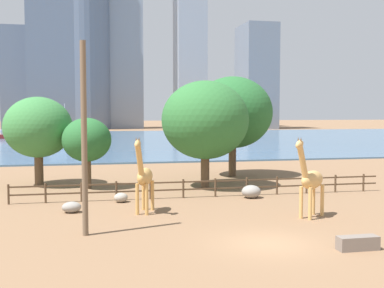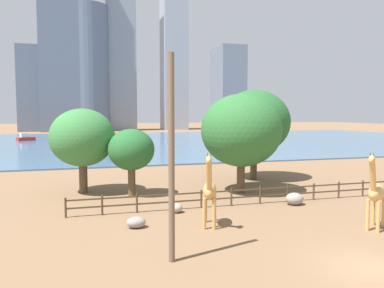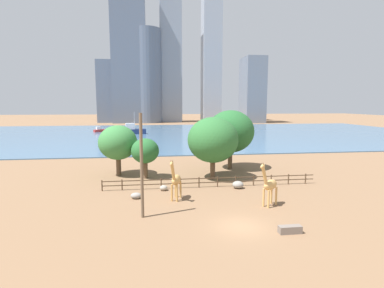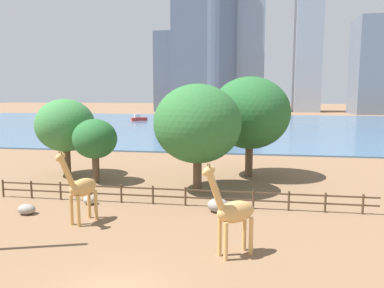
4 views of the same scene
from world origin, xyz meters
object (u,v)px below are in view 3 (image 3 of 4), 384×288
tree_left_small (231,132)px  boat_sailboat (100,130)px  feeding_trough (290,230)px  giraffe_companion (269,185)px  giraffe_tall (176,180)px  boulder_by_pole (238,185)px  tree_right_tall (145,151)px  utility_pole (142,166)px  boulder_near_fence (136,196)px  boulder_small (164,188)px  tree_center_broad (213,140)px  tree_left_large (118,143)px  boat_ferry (133,130)px

tree_left_small → boat_sailboat: 72.05m
feeding_trough → giraffe_companion: bearing=82.9°
giraffe_tall → boulder_by_pole: (7.71, 3.37, -1.69)m
giraffe_tall → tree_right_tall: (-3.37, 9.79, 1.60)m
tree_left_small → utility_pole: bearing=-124.5°
boulder_near_fence → boulder_small: (3.03, 2.67, -0.01)m
tree_center_broad → boat_sailboat: tree_center_broad is taller
tree_left_small → boat_sailboat: tree_left_small is taller
giraffe_companion → tree_right_tall: bearing=-82.2°
giraffe_tall → tree_center_broad: size_ratio=0.55×
giraffe_companion → boulder_small: giraffe_companion is taller
giraffe_companion → tree_center_broad: bearing=-109.7°
tree_right_tall → giraffe_tall: bearing=-71.0°
giraffe_companion → tree_left_large: size_ratio=0.65×
feeding_trough → tree_right_tall: (-11.58, 19.18, 3.43)m
boat_ferry → tree_right_tall: bearing=-93.2°
tree_center_broad → tree_right_tall: size_ratio=1.53×
tree_right_tall → boat_sailboat: 71.70m
tree_right_tall → boat_ferry: boat_ferry is taller
feeding_trough → tree_right_tall: bearing=121.1°
tree_left_large → tree_left_small: tree_left_small is taller
boulder_by_pole → boulder_small: 8.87m
boat_ferry → tree_left_large: bearing=-96.7°
boat_ferry → boat_sailboat: size_ratio=1.92×
boulder_by_pole → tree_right_tall: bearing=149.9°
boulder_by_pole → feeding_trough: (0.50, -12.75, -0.14)m
feeding_trough → tree_right_tall: tree_right_tall is taller
tree_center_broad → tree_left_small: tree_left_small is taller
giraffe_tall → boat_sailboat: size_ratio=1.04×
boulder_by_pole → tree_left_large: tree_left_large is taller
boulder_near_fence → boat_ferry: boat_ferry is taller
boulder_near_fence → boat_sailboat: 80.07m
utility_pole → boat_ferry: size_ratio=1.10×
giraffe_companion → tree_left_small: size_ratio=0.50×
boat_sailboat → boat_ferry: bearing=-71.4°
tree_center_broad → giraffe_companion: bearing=-73.8°
boat_ferry → tree_center_broad: bearing=-85.1°
feeding_trough → boulder_small: bearing=125.8°
boat_ferry → boulder_small: bearing=-91.8°
boulder_by_pole → tree_left_small: 12.24m
tree_right_tall → boat_sailboat: tree_right_tall is taller
giraffe_tall → boulder_near_fence: (-4.19, 0.94, -1.81)m
giraffe_companion → boat_ferry: 75.24m
giraffe_tall → tree_center_broad: 10.59m
boulder_small → boat_sailboat: bearing=104.8°
giraffe_tall → utility_pole: size_ratio=0.49×
utility_pole → tree_left_small: 22.75m
tree_left_large → tree_right_tall: size_ratio=1.30×
boulder_by_pole → feeding_trough: 12.76m
boulder_small → feeding_trough: size_ratio=0.50×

